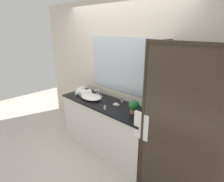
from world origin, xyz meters
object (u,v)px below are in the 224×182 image
at_px(amenity_bottle_lotion, 136,121).
at_px(rolled_towel_far_edge, 85,93).
at_px(sink_basin, 91,97).
at_px(potted_plant, 134,106).
at_px(amenity_bottle_shampoo, 105,108).
at_px(amenity_bottle_conditioner, 122,100).
at_px(rolled_towel_near_edge, 80,90).
at_px(rolled_towel_middle, 81,92).
at_px(soap_dish, 116,104).
at_px(faucet, 98,94).

bearing_deg(amenity_bottle_lotion, rolled_towel_far_edge, 171.32).
bearing_deg(amenity_bottle_lotion, sink_basin, 171.16).
bearing_deg(potted_plant, amenity_bottle_shampoo, -151.49).
height_order(potted_plant, amenity_bottle_shampoo, potted_plant).
bearing_deg(amenity_bottle_conditioner, potted_plant, -25.56).
relative_size(amenity_bottle_lotion, rolled_towel_near_edge, 0.44).
height_order(rolled_towel_middle, rolled_towel_far_edge, rolled_towel_far_edge).
bearing_deg(potted_plant, rolled_towel_far_edge, -178.58).
distance_m(sink_basin, rolled_towel_near_edge, 0.43).
height_order(amenity_bottle_lotion, rolled_towel_near_edge, rolled_towel_near_edge).
distance_m(amenity_bottle_lotion, amenity_bottle_shampoo, 0.62).
bearing_deg(rolled_towel_middle, amenity_bottle_lotion, -6.87).
bearing_deg(soap_dish, rolled_towel_near_edge, -178.37).
distance_m(amenity_bottle_lotion, rolled_towel_middle, 1.47).
bearing_deg(potted_plant, rolled_towel_middle, -177.30).
xyz_separation_m(potted_plant, rolled_towel_near_edge, (-1.34, 0.02, -0.06)).
relative_size(soap_dish, amenity_bottle_shampoo, 1.35).
relative_size(faucet, rolled_towel_middle, 0.87).
bearing_deg(faucet, rolled_towel_near_edge, -167.27).
bearing_deg(rolled_towel_far_edge, sink_basin, -7.81).
bearing_deg(potted_plant, amenity_bottle_conditioner, 154.44).
height_order(amenity_bottle_shampoo, rolled_towel_middle, rolled_towel_middle).
relative_size(faucet, soap_dish, 1.70).
height_order(amenity_bottle_lotion, rolled_towel_far_edge, rolled_towel_far_edge).
relative_size(rolled_towel_near_edge, rolled_towel_far_edge, 0.89).
distance_m(amenity_bottle_lotion, rolled_towel_far_edge, 1.37).
height_order(sink_basin, amenity_bottle_lotion, amenity_bottle_lotion).
bearing_deg(sink_basin, rolled_towel_far_edge, 172.19).
height_order(soap_dish, rolled_towel_far_edge, rolled_towel_far_edge).
height_order(potted_plant, rolled_towel_middle, potted_plant).
xyz_separation_m(amenity_bottle_conditioner, rolled_towel_near_edge, (-0.94, -0.18, 0.02)).
relative_size(amenity_bottle_conditioner, rolled_towel_far_edge, 0.35).
bearing_deg(potted_plant, faucet, 172.93).
distance_m(potted_plant, rolled_towel_middle, 1.24).
height_order(faucet, rolled_towel_middle, faucet).
bearing_deg(faucet, amenity_bottle_conditioner, 8.74).
bearing_deg(rolled_towel_near_edge, amenity_bottle_shampoo, -13.82).
distance_m(faucet, amenity_bottle_lotion, 1.20).
bearing_deg(sink_basin, amenity_bottle_lotion, -8.84).
bearing_deg(rolled_towel_near_edge, amenity_bottle_conditioner, 10.56).
bearing_deg(rolled_towel_middle, rolled_towel_far_edge, 15.42).
xyz_separation_m(sink_basin, amenity_bottle_shampoo, (0.52, -0.16, 0.00)).
height_order(amenity_bottle_shampoo, rolled_towel_far_edge, rolled_towel_far_edge).
bearing_deg(amenity_bottle_conditioner, sink_basin, -154.17).
xyz_separation_m(sink_basin, rolled_towel_far_edge, (-0.21, 0.03, 0.02)).
xyz_separation_m(faucet, amenity_bottle_lotion, (1.14, -0.35, -0.00)).
xyz_separation_m(amenity_bottle_shampoo, rolled_towel_middle, (-0.84, 0.16, 0.01)).
height_order(sink_basin, amenity_bottle_shampoo, amenity_bottle_shampoo).
bearing_deg(soap_dish, rolled_towel_middle, -173.01).
bearing_deg(potted_plant, amenity_bottle_lotion, -45.81).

